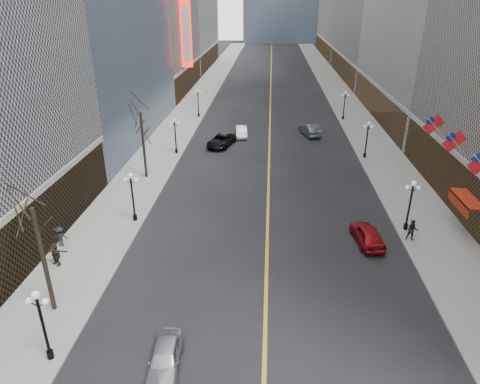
# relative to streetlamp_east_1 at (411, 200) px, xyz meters

# --- Properties ---
(sidewalk_east) EXTENTS (6.00, 230.00, 0.15)m
(sidewalk_east) POSITION_rel_streetlamp_east_1_xyz_m (2.20, 40.00, -2.83)
(sidewalk_east) COLOR gray
(sidewalk_east) RESTS_ON ground
(sidewalk_west) EXTENTS (6.00, 230.00, 0.15)m
(sidewalk_west) POSITION_rel_streetlamp_east_1_xyz_m (-25.80, 40.00, -2.83)
(sidewalk_west) COLOR gray
(sidewalk_west) RESTS_ON ground
(lane_line) EXTENTS (0.25, 200.00, 0.02)m
(lane_line) POSITION_rel_streetlamp_east_1_xyz_m (-11.80, 50.00, -2.89)
(lane_line) COLOR gold
(lane_line) RESTS_ON ground
(streetlamp_east_1) EXTENTS (1.26, 0.44, 4.52)m
(streetlamp_east_1) POSITION_rel_streetlamp_east_1_xyz_m (0.00, 0.00, 0.00)
(streetlamp_east_1) COLOR black
(streetlamp_east_1) RESTS_ON sidewalk_east
(streetlamp_east_2) EXTENTS (1.26, 0.44, 4.52)m
(streetlamp_east_2) POSITION_rel_streetlamp_east_1_xyz_m (0.00, 18.00, 0.00)
(streetlamp_east_2) COLOR black
(streetlamp_east_2) RESTS_ON sidewalk_east
(streetlamp_east_3) EXTENTS (1.26, 0.44, 4.52)m
(streetlamp_east_3) POSITION_rel_streetlamp_east_1_xyz_m (0.00, 36.00, 0.00)
(streetlamp_east_3) COLOR black
(streetlamp_east_3) RESTS_ON sidewalk_east
(streetlamp_west_0) EXTENTS (1.26, 0.44, 4.52)m
(streetlamp_west_0) POSITION_rel_streetlamp_east_1_xyz_m (-23.60, -16.00, 0.00)
(streetlamp_west_0) COLOR black
(streetlamp_west_0) RESTS_ON sidewalk_west
(streetlamp_west_1) EXTENTS (1.26, 0.44, 4.52)m
(streetlamp_west_1) POSITION_rel_streetlamp_east_1_xyz_m (-23.60, 0.00, 0.00)
(streetlamp_west_1) COLOR black
(streetlamp_west_1) RESTS_ON sidewalk_west
(streetlamp_west_2) EXTENTS (1.26, 0.44, 4.52)m
(streetlamp_west_2) POSITION_rel_streetlamp_east_1_xyz_m (-23.60, 18.00, 0.00)
(streetlamp_west_2) COLOR black
(streetlamp_west_2) RESTS_ON sidewalk_west
(streetlamp_west_3) EXTENTS (1.26, 0.44, 4.52)m
(streetlamp_west_3) POSITION_rel_streetlamp_east_1_xyz_m (-23.60, 36.00, 0.00)
(streetlamp_west_3) COLOR black
(streetlamp_west_3) RESTS_ON sidewalk_west
(flag_4) EXTENTS (2.87, 0.12, 2.87)m
(flag_4) POSITION_rel_streetlamp_east_1_xyz_m (3.51, 2.00, 4.39)
(flag_4) COLOR #B2B2B7
(flag_4) RESTS_ON ground
(flag_5) EXTENTS (2.87, 0.12, 2.87)m
(flag_5) POSITION_rel_streetlamp_east_1_xyz_m (3.51, 7.00, 4.39)
(flag_5) COLOR #B2B2B7
(flag_5) RESTS_ON ground
(awning_c) EXTENTS (1.40, 4.00, 0.93)m
(awning_c) POSITION_rel_streetlamp_east_1_xyz_m (4.30, -0.00, 0.18)
(awning_c) COLOR #9C2411
(awning_c) RESTS_ON ground
(theatre_marquee) EXTENTS (2.00, 0.55, 12.00)m
(theatre_marquee) POSITION_rel_streetlamp_east_1_xyz_m (-27.68, 50.00, 9.10)
(theatre_marquee) COLOR red
(theatre_marquee) RESTS_ON ground
(tree_west_near) EXTENTS (3.60, 3.60, 7.92)m
(tree_west_near) POSITION_rel_streetlamp_east_1_xyz_m (-25.30, -12.00, 3.34)
(tree_west_near) COLOR #2D231C
(tree_west_near) RESTS_ON sidewalk_west
(tree_west_far) EXTENTS (3.60, 3.60, 7.92)m
(tree_west_far) POSITION_rel_streetlamp_east_1_xyz_m (-25.30, 10.00, 3.34)
(tree_west_far) COLOR #2D231C
(tree_west_far) RESTS_ON sidewalk_west
(car_nb_near) EXTENTS (1.99, 4.32, 1.44)m
(car_nb_near) POSITION_rel_streetlamp_east_1_xyz_m (-17.13, -16.11, -2.18)
(car_nb_near) COLOR #A6A9AD
(car_nb_near) RESTS_ON ground
(car_nb_mid) EXTENTS (1.94, 4.50, 1.44)m
(car_nb_mid) POSITION_rel_streetlamp_east_1_xyz_m (-15.83, 26.00, -2.18)
(car_nb_mid) COLOR silver
(car_nb_mid) RESTS_ON ground
(car_nb_far) EXTENTS (3.93, 6.08, 1.56)m
(car_nb_far) POSITION_rel_streetlamp_east_1_xyz_m (-18.22, 21.46, -2.12)
(car_nb_far) COLOR black
(car_nb_far) RESTS_ON ground
(car_sb_mid) EXTENTS (2.41, 4.80, 1.57)m
(car_sb_mid) POSITION_rel_streetlamp_east_1_xyz_m (-3.72, -2.26, -2.12)
(car_sb_mid) COLOR maroon
(car_sb_mid) RESTS_ON ground
(car_sb_far) EXTENTS (3.04, 5.22, 1.63)m
(car_sb_far) POSITION_rel_streetlamp_east_1_xyz_m (-6.03, 27.22, -2.09)
(car_sb_far) COLOR #4F5557
(car_sb_far) RESTS_ON ground
(ped_east_walk) EXTENTS (0.97, 0.66, 1.82)m
(ped_east_walk) POSITION_rel_streetlamp_east_1_xyz_m (-0.06, -1.78, -1.84)
(ped_east_walk) COLOR black
(ped_east_walk) RESTS_ON sidewalk_east
(ped_west_walk) EXTENTS (1.15, 0.68, 1.67)m
(ped_west_walk) POSITION_rel_streetlamp_east_1_xyz_m (-28.20, -4.63, -1.92)
(ped_west_walk) COLOR black
(ped_west_walk) RESTS_ON sidewalk_west
(ped_west_far) EXTENTS (1.71, 1.23, 1.82)m
(ped_west_far) POSITION_rel_streetlamp_east_1_xyz_m (-27.41, -7.21, -1.84)
(ped_west_far) COLOR #2D2119
(ped_west_far) RESTS_ON sidewalk_west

